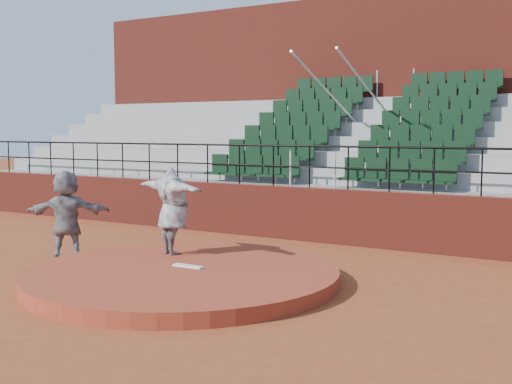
{
  "coord_description": "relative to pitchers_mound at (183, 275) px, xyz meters",
  "views": [
    {
      "loc": [
        6.83,
        -8.86,
        2.69
      ],
      "look_at": [
        0.0,
        2.5,
        1.4
      ],
      "focal_mm": 45.0,
      "sensor_mm": 36.0,
      "label": 1
    }
  ],
  "objects": [
    {
      "name": "ground",
      "position": [
        0.0,
        0.0,
        -0.12
      ],
      "size": [
        90.0,
        90.0,
        0.0
      ],
      "primitive_type": "plane",
      "color": "brown",
      "rests_on": "ground"
    },
    {
      "name": "pitchers_mound",
      "position": [
        0.0,
        0.0,
        0.0
      ],
      "size": [
        5.5,
        5.5,
        0.25
      ],
      "primitive_type": "cylinder",
      "color": "#983822",
      "rests_on": "ground"
    },
    {
      "name": "pitching_rubber",
      "position": [
        0.0,
        0.15,
        0.14
      ],
      "size": [
        0.6,
        0.15,
        0.03
      ],
      "primitive_type": "cube",
      "color": "white",
      "rests_on": "pitchers_mound"
    },
    {
      "name": "boundary_wall",
      "position": [
        0.0,
        5.0,
        0.53
      ],
      "size": [
        24.0,
        0.3,
        1.3
      ],
      "primitive_type": "cube",
      "color": "maroon",
      "rests_on": "ground"
    },
    {
      "name": "wall_railing",
      "position": [
        0.0,
        5.0,
        1.9
      ],
      "size": [
        24.04,
        0.05,
        1.03
      ],
      "color": "black",
      "rests_on": "boundary_wall"
    },
    {
      "name": "seating_deck",
      "position": [
        0.0,
        8.65,
        1.31
      ],
      "size": [
        24.0,
        5.97,
        4.63
      ],
      "color": "gray",
      "rests_on": "ground"
    },
    {
      "name": "press_box_facade",
      "position": [
        0.0,
        12.6,
        3.43
      ],
      "size": [
        24.0,
        3.0,
        7.1
      ],
      "primitive_type": "cube",
      "color": "maroon",
      "rests_on": "ground"
    },
    {
      "name": "pitcher",
      "position": [
        -0.98,
        0.96,
        0.98
      ],
      "size": [
        2.18,
        1.27,
        1.72
      ],
      "primitive_type": "imported",
      "rotation": [
        0.0,
        0.0,
        2.79
      ],
      "color": "black",
      "rests_on": "pitchers_mound"
    },
    {
      "name": "fielder",
      "position": [
        -3.38,
        0.46,
        0.81
      ],
      "size": [
        1.74,
        1.43,
        1.86
      ],
      "primitive_type": "imported",
      "rotation": [
        0.0,
        0.0,
        3.74
      ],
      "color": "black",
      "rests_on": "ground"
    }
  ]
}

